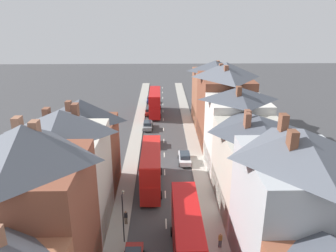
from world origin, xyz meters
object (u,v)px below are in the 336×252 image
Objects in this scene: car_near_blue at (153,141)px; car_parked_left_b at (185,158)px; car_far_grey at (149,111)px; double_decker_bus_lead at (155,102)px; car_mid_black at (150,99)px; double_decker_bus_mid_street at (187,234)px; car_mid_white at (148,125)px; pedestrian_mid_left at (220,239)px; double_decker_bus_far_approaching at (151,167)px; pedestrian_mid_right at (126,217)px; street_lamp at (123,215)px.

car_parked_left_b is at bearing -54.72° from car_near_blue.
double_decker_bus_lead is at bearing 17.10° from car_far_grey.
car_far_grey is (-6.20, 24.31, -0.01)m from car_parked_left_b.
double_decker_bus_lead is 2.62× the size of car_mid_black.
double_decker_bus_mid_street is 35.97m from car_mid_white.
car_mid_black is at bearing 100.14° from car_parked_left_b.
car_mid_black is 0.91× the size of car_mid_white.
pedestrian_mid_left is (7.02, -26.06, 0.21)m from car_near_blue.
car_mid_black is (-1.29, 9.97, -1.99)m from double_decker_bus_lead.
car_near_blue reaches higher than car_far_grey.
double_decker_bus_far_approaching is at bearing -88.23° from car_mid_black.
double_decker_bus_lead is 2.43× the size of car_parked_left_b.
pedestrian_mid_right reaches higher than car_mid_white.
car_mid_white is 2.82× the size of pedestrian_mid_left.
double_decker_bus_mid_street is 2.62× the size of car_mid_black.
car_parked_left_b is at bearing -78.76° from double_decker_bus_lead.
double_decker_bus_lead is at bearing 99.11° from pedestrian_mid_left.
car_near_blue is 17.43m from car_far_grey.
street_lamp reaches higher than car_parked_left_b.
double_decker_bus_mid_street is at bearing -40.50° from pedestrian_mid_right.
pedestrian_mid_right is (-2.54, -39.95, -1.78)m from double_decker_bus_lead.
pedestrian_mid_left is at bearing -83.69° from car_parked_left_b.
street_lamp is (-1.15, -42.31, 2.43)m from car_far_grey.
car_far_grey is at bearing 104.31° from car_parked_left_b.
pedestrian_mid_right is (-1.25, -30.34, 0.22)m from car_mid_white.
double_decker_bus_far_approaching is 41.81m from car_mid_black.
double_decker_bus_mid_street is (3.60, -45.20, 0.00)m from double_decker_bus_lead.
car_far_grey is (-4.89, 44.80, -2.01)m from double_decker_bus_mid_street.
pedestrian_mid_left is (2.12, -19.14, 0.21)m from car_parked_left_b.
car_mid_black is at bearing 88.75° from street_lamp.
car_near_blue is at bearing 83.44° from pedestrian_mid_right.
double_decker_bus_lead reaches higher than pedestrian_mid_right.
double_decker_bus_far_approaching is at bearing -90.04° from car_near_blue.
car_mid_black is at bearing 98.79° from pedestrian_mid_left.
street_lamp is (-9.47, 1.13, 2.21)m from pedestrian_mid_left.
pedestrian_mid_right is at bearing -96.56° from car_near_blue.
double_decker_bus_far_approaching is 2.43× the size of car_parked_left_b.
double_decker_bus_far_approaching is at bearing 72.74° from pedestrian_mid_right.
street_lamp is at bearing -91.56° from car_far_grey.
double_decker_bus_mid_street is 6.71× the size of pedestrian_mid_left.
double_decker_bus_mid_street is at bearing -158.37° from pedestrian_mid_left.
car_far_grey is 39.58m from pedestrian_mid_right.
car_mid_black is 0.75× the size of street_lamp.
double_decker_bus_far_approaching reaches higher than car_mid_black.
double_decker_bus_far_approaching is at bearing 105.01° from double_decker_bus_mid_street.
street_lamp reaches higher than car_near_blue.
street_lamp is (-7.35, -18.00, 2.42)m from car_parked_left_b.
car_near_blue is at bearing -85.72° from car_far_grey.
double_decker_bus_far_approaching is 22.28m from car_mid_white.
car_near_blue is at bearing 89.96° from double_decker_bus_far_approaching.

